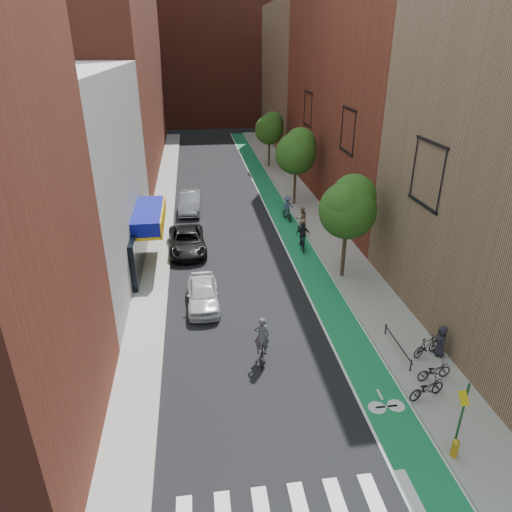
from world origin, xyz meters
name	(u,v)px	position (x,y,z in m)	size (l,w,h in m)	color
ground	(283,399)	(0.00, 0.00, 0.00)	(160.00, 160.00, 0.00)	black
bike_lane	(273,199)	(4.00, 26.00, 0.01)	(2.00, 68.00, 0.01)	#126743
sidewalk_left	(164,203)	(-6.00, 26.00, 0.07)	(2.00, 68.00, 0.15)	gray
sidewalk_right	(299,197)	(6.50, 26.00, 0.07)	(3.00, 68.00, 0.15)	gray
building_left_white	(61,175)	(-11.00, 14.00, 6.00)	(8.00, 20.00, 12.00)	silver
building_left_far_red	(116,65)	(-11.00, 42.00, 11.00)	(8.00, 36.00, 22.00)	maroon
building_right_mid_red	(367,71)	(12.00, 26.00, 11.00)	(8.00, 28.00, 22.00)	maroon
building_right_far_tan	(302,77)	(12.00, 50.00, 9.00)	(8.00, 20.00, 18.00)	#8C6B4C
building_far_closure	(206,63)	(0.00, 72.00, 10.00)	(30.00, 14.00, 20.00)	maroon
tree_near	(349,206)	(5.65, 10.02, 4.66)	(3.40, 3.36, 6.42)	#332619
tree_mid	(296,150)	(5.65, 24.02, 4.89)	(3.55, 3.53, 6.74)	#332619
tree_far	(270,128)	(5.65, 38.02, 4.50)	(3.30, 3.25, 6.21)	#332619
sign_pole	(461,414)	(5.38, -3.50, 1.84)	(0.13, 0.71, 3.00)	#194C26
parked_car_white	(203,294)	(-3.00, 7.86, 0.73)	(1.71, 4.26, 1.45)	silver
parked_car_black	(187,241)	(-3.86, 15.31, 0.74)	(2.44, 5.30, 1.47)	black
parked_car_silver	(190,202)	(-3.57, 23.67, 0.83)	(1.75, 5.03, 1.66)	gray
cyclist_lead	(262,345)	(-0.50, 2.64, 0.81)	(0.82, 1.65, 2.24)	black
cyclist_lane_near	(302,222)	(4.69, 17.21, 1.01)	(1.00, 1.52, 2.19)	black
cyclist_lane_mid	(303,240)	(4.12, 14.34, 0.77)	(1.02, 1.71, 2.02)	black
cyclist_lane_far	(287,210)	(4.23, 20.42, 0.87)	(1.18, 1.87, 2.00)	black
parked_bike_near	(427,388)	(5.70, -0.82, 0.60)	(0.60, 1.71, 0.90)	black
parked_bike_mid	(427,346)	(6.99, 1.79, 0.63)	(0.45, 1.60, 0.96)	black
parked_bike_far	(434,371)	(6.54, 0.18, 0.57)	(0.55, 1.59, 0.83)	black
pedestrian	(441,341)	(7.60, 1.72, 0.91)	(0.74, 0.48, 1.52)	black
fire_hydrant	(455,447)	(5.30, -3.70, 0.54)	(0.26, 0.26, 0.74)	#C08716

